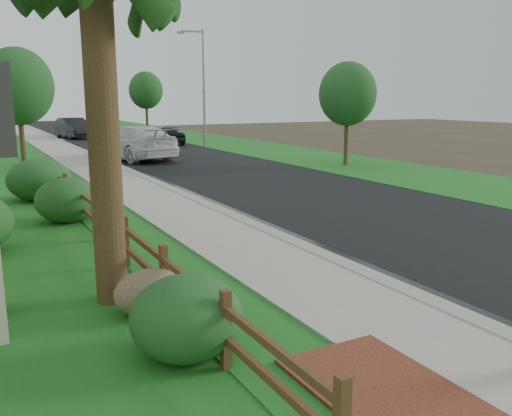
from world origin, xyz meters
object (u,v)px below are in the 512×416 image
white_suv (133,143)px  dark_car_mid (170,135)px  streetlight (202,81)px  ranch_fence (111,228)px

white_suv → dark_car_mid: (5.20, 8.66, -0.26)m
white_suv → streetlight: 9.32m
streetlight → white_suv: bearing=-139.5°
ranch_fence → streetlight: (12.15, 23.76, 3.91)m
white_suv → dark_car_mid: size_ratio=1.62×
white_suv → streetlight: bearing=-152.7°
ranch_fence → dark_car_mid: size_ratio=4.17×
dark_car_mid → streetlight: streetlight is taller
white_suv → streetlight: size_ratio=0.82×
white_suv → ranch_fence: bearing=59.7°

